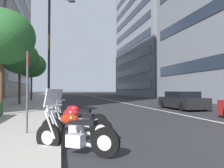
# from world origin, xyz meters

# --- Properties ---
(sidewalk_right_plaza) EXTENTS (160.00, 8.12, 0.15)m
(sidewalk_right_plaza) POSITION_xyz_m (30.00, 11.01, 0.07)
(sidewalk_right_plaza) COLOR #A39E93
(sidewalk_right_plaza) RESTS_ON ground
(lane_centre_stripe) EXTENTS (110.00, 0.16, 0.01)m
(lane_centre_stripe) POSITION_xyz_m (35.00, 0.00, 0.00)
(lane_centre_stripe) COLOR silver
(lane_centre_stripe) RESTS_ON ground
(motorcycle_second_in_row) EXTENTS (1.28, 1.82, 1.48)m
(motorcycle_second_in_row) POSITION_xyz_m (0.36, 6.66, 0.44)
(motorcycle_second_in_row) COLOR black
(motorcycle_second_in_row) RESTS_ON ground
(motorcycle_by_sign_pole) EXTENTS (0.98, 2.00, 1.10)m
(motorcycle_by_sign_pole) POSITION_xyz_m (1.74, 6.54, 0.42)
(motorcycle_by_sign_pole) COLOR black
(motorcycle_by_sign_pole) RESTS_ON ground
(motorcycle_far_end_row) EXTENTS (1.23, 2.00, 1.49)m
(motorcycle_far_end_row) POSITION_xyz_m (3.14, 6.45, 0.44)
(motorcycle_far_end_row) COLOR black
(motorcycle_far_end_row) RESTS_ON ground
(car_approaching_light) EXTENTS (4.68, 1.94, 1.35)m
(car_approaching_light) POSITION_xyz_m (10.87, -2.02, 0.65)
(car_approaching_light) COLOR black
(car_approaching_light) RESTS_ON ground
(parking_sign_by_curb) EXTENTS (0.32, 0.06, 2.48)m
(parking_sign_by_curb) POSITION_xyz_m (2.39, 7.96, 1.64)
(parking_sign_by_curb) COLOR #47494C
(parking_sign_by_curb) RESTS_ON sidewalk_right_plaza
(street_lamp_with_banners) EXTENTS (1.26, 2.09, 8.49)m
(street_lamp_with_banners) POSITION_xyz_m (13.10, 7.60, 5.20)
(street_lamp_with_banners) COLOR #232326
(street_lamp_with_banners) RESTS_ON sidewalk_right_plaza
(street_tree_mid_sidewalk) EXTENTS (3.50, 3.50, 5.64)m
(street_tree_mid_sidewalk) POSITION_xyz_m (8.20, 10.08, 4.29)
(street_tree_mid_sidewalk) COLOR #473323
(street_tree_mid_sidewalk) RESTS_ON sidewalk_right_plaza
(street_tree_far_plaza) EXTENTS (3.45, 3.45, 5.78)m
(street_tree_far_plaza) POSITION_xyz_m (17.44, 10.70, 4.45)
(street_tree_far_plaza) COLOR #473323
(street_tree_far_plaza) RESTS_ON sidewalk_right_plaza
(street_tree_near_plaza_corner) EXTENTS (3.62, 3.62, 6.02)m
(street_tree_near_plaza_corner) POSITION_xyz_m (25.78, 10.66, 4.62)
(street_tree_near_plaza_corner) COLOR #473323
(street_tree_near_plaza_corner) RESTS_ON sidewalk_right_plaza
(office_tower_far_left_down_avenue) EXTENTS (28.88, 20.56, 30.43)m
(office_tower_far_left_down_avenue) POSITION_xyz_m (46.77, -19.17, 15.21)
(office_tower_far_left_down_avenue) COLOR gray
(office_tower_far_left_down_avenue) RESTS_ON ground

